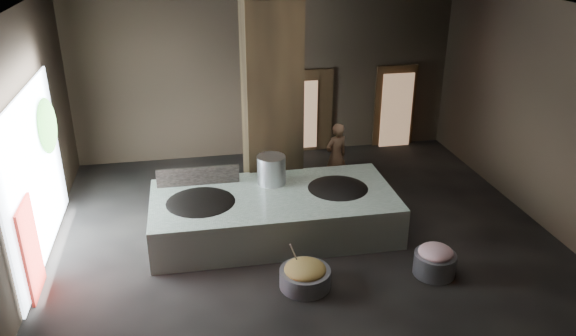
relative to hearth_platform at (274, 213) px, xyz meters
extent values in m
cube|color=black|center=(0.56, -0.17, -0.47)|extent=(10.00, 9.00, 0.10)
cube|color=black|center=(0.56, -0.17, 4.13)|extent=(10.00, 9.00, 0.10)
cube|color=black|center=(0.56, 4.38, 1.83)|extent=(10.00, 0.10, 4.50)
cube|color=black|center=(0.56, -4.72, 1.83)|extent=(10.00, 0.10, 4.50)
cube|color=black|center=(-4.49, -0.17, 1.83)|extent=(0.10, 9.00, 4.50)
cube|color=black|center=(5.61, -0.17, 1.83)|extent=(0.10, 9.00, 4.50)
cube|color=black|center=(0.26, 1.73, 1.83)|extent=(1.20, 1.20, 4.50)
cube|color=silver|center=(0.00, 0.00, 0.00)|extent=(4.90, 2.37, 0.85)
cube|color=black|center=(0.00, 0.00, 0.39)|extent=(4.77, 2.29, 0.03)
ellipsoid|color=black|center=(-1.45, -0.05, 0.33)|extent=(1.54, 1.54, 0.42)
cylinder|color=black|center=(-1.45, -0.05, 0.40)|extent=(1.57, 1.57, 0.05)
ellipsoid|color=black|center=(1.35, 0.05, 0.33)|extent=(1.43, 1.43, 0.40)
cylinder|color=black|center=(1.35, 0.05, 0.40)|extent=(1.46, 1.46, 0.05)
cylinder|color=#BABBC2|center=(0.05, 0.55, 0.71)|extent=(0.59, 0.59, 0.64)
cube|color=black|center=(-1.45, 0.75, 0.61)|extent=(1.70, 0.08, 0.42)
imported|color=#916849|center=(1.79, 1.80, 0.38)|extent=(0.68, 0.55, 1.62)
cylinder|color=slate|center=(0.22, -1.97, -0.26)|extent=(1.12, 1.12, 0.33)
ellipsoid|color=olive|center=(0.22, -1.97, -0.07)|extent=(0.74, 0.74, 0.23)
cylinder|color=#BABBC2|center=(0.07, -1.82, 0.13)|extent=(0.26, 0.28, 0.64)
cylinder|color=slate|center=(2.60, -2.04, -0.22)|extent=(0.96, 0.96, 0.41)
ellipsoid|color=#CC7A8A|center=(2.60, -2.04, 0.03)|extent=(0.62, 0.62, 0.24)
cube|color=black|center=(1.76, 4.28, 0.68)|extent=(1.18, 0.08, 2.38)
cube|color=#8C6647|center=(1.52, 4.22, 0.63)|extent=(0.80, 0.04, 1.89)
cube|color=black|center=(4.16, 4.28, 0.68)|extent=(1.18, 0.08, 2.38)
cube|color=#8C6647|center=(4.17, 4.13, 0.63)|extent=(0.88, 0.04, 2.09)
cube|color=white|center=(-4.39, 0.03, 1.18)|extent=(0.04, 4.20, 3.10)
cube|color=maroon|center=(-4.32, -1.27, 0.43)|extent=(0.05, 0.90, 1.70)
ellipsoid|color=#194714|center=(-4.29, 1.13, 1.78)|extent=(0.28, 1.10, 1.10)
camera|label=1|loc=(-1.62, -9.94, 5.43)|focal=35.00mm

